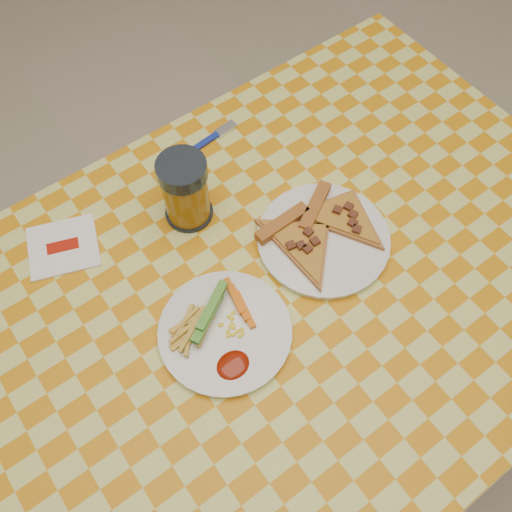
# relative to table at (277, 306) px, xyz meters

# --- Properties ---
(ground) EXTENTS (8.00, 8.00, 0.00)m
(ground) POSITION_rel_table_xyz_m (0.00, 0.00, -0.68)
(ground) COLOR beige
(ground) RESTS_ON ground
(table) EXTENTS (1.28, 0.88, 0.76)m
(table) POSITION_rel_table_xyz_m (0.00, 0.00, 0.00)
(table) COLOR white
(table) RESTS_ON ground
(plate_left) EXTENTS (0.24, 0.24, 0.01)m
(plate_left) POSITION_rel_table_xyz_m (-0.12, -0.01, 0.08)
(plate_left) COLOR white
(plate_left) RESTS_ON table
(plate_right) EXTENTS (0.31, 0.31, 0.01)m
(plate_right) POSITION_rel_table_xyz_m (0.12, 0.03, 0.08)
(plate_right) COLOR white
(plate_right) RESTS_ON table
(fries_veggies) EXTENTS (0.17, 0.16, 0.04)m
(fries_veggies) POSITION_rel_table_xyz_m (-0.13, 0.00, 0.10)
(fries_veggies) COLOR gold
(fries_veggies) RESTS_ON plate_left
(pizza_slices) EXTENTS (0.28, 0.25, 0.02)m
(pizza_slices) POSITION_rel_table_xyz_m (0.13, 0.04, 0.09)
(pizza_slices) COLOR #B16936
(pizza_slices) RESTS_ON plate_right
(drink_glass) EXTENTS (0.09, 0.09, 0.15)m
(drink_glass) POSITION_rel_table_xyz_m (-0.04, 0.23, 0.15)
(drink_glass) COLOR black
(drink_glass) RESTS_ON table
(napkin) EXTENTS (0.16, 0.15, 0.01)m
(napkin) POSITION_rel_table_xyz_m (-0.26, 0.30, 0.08)
(napkin) COLOR white
(napkin) RESTS_ON table
(fork) EXTENTS (0.15, 0.03, 0.01)m
(fork) POSITION_rel_table_xyz_m (0.09, 0.35, 0.08)
(fork) COLOR navy
(fork) RESTS_ON table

